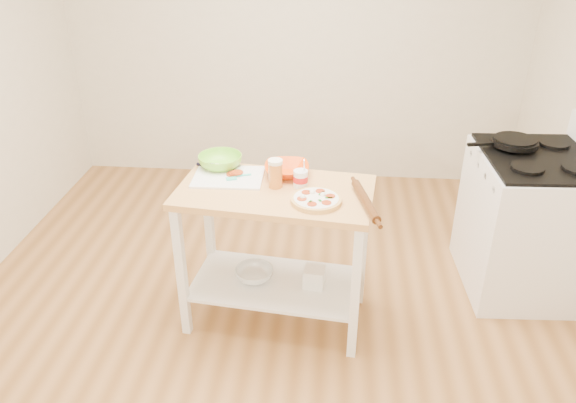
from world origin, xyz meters
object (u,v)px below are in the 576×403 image
at_px(gas_stove, 526,222).
at_px(knife, 213,165).
at_px(skillet, 513,142).
at_px(rolling_pin, 366,201).
at_px(shelf_bin, 314,277).
at_px(orange_bowl, 287,170).
at_px(cutting_board, 228,176).
at_px(shelf_glass_bowl, 254,274).
at_px(yogurt_tub, 301,179).
at_px(prep_island, 275,228).
at_px(beer_pint, 275,173).
at_px(green_bowl, 220,162).
at_px(pizza, 316,199).
at_px(spatula, 237,177).

xyz_separation_m(gas_stove, knife, (-1.99, -0.24, 0.44)).
relative_size(skillet, knife, 1.67).
xyz_separation_m(gas_stove, rolling_pin, (-1.09, -0.65, 0.45)).
xyz_separation_m(gas_stove, shelf_bin, (-1.36, -0.51, -0.15)).
relative_size(knife, orange_bowl, 1.04).
bearing_deg(cutting_board, shelf_glass_bowl, -35.72).
height_order(cutting_board, yogurt_tub, yogurt_tub).
distance_m(prep_island, orange_bowl, 0.35).
distance_m(cutting_board, beer_pint, 0.31).
relative_size(cutting_board, green_bowl, 1.56).
height_order(knife, shelf_glass_bowl, knife).
bearing_deg(shelf_bin, skillet, 27.91).
relative_size(yogurt_tub, rolling_pin, 0.42).
height_order(gas_stove, pizza, gas_stove).
bearing_deg(yogurt_tub, cutting_board, 169.51).
distance_m(skillet, cutting_board, 1.81).
bearing_deg(orange_bowl, cutting_board, -168.53).
bearing_deg(cutting_board, spatula, -19.47).
bearing_deg(beer_pint, orange_bowl, 73.11).
bearing_deg(yogurt_tub, gas_stove, 17.43).
bearing_deg(gas_stove, prep_island, -165.25).
distance_m(gas_stove, cutting_board, 1.96).
xyz_separation_m(orange_bowl, green_bowl, (-0.41, 0.06, 0.01)).
bearing_deg(beer_pint, shelf_glass_bowl, -175.85).
xyz_separation_m(skillet, orange_bowl, (-1.40, -0.44, -0.04)).
bearing_deg(gas_stove, beer_pint, -166.26).
relative_size(green_bowl, beer_pint, 1.59).
height_order(spatula, green_bowl, green_bowl).
bearing_deg(skillet, prep_island, -169.20).
xyz_separation_m(knife, green_bowl, (0.05, -0.00, 0.02)).
relative_size(spatula, beer_pint, 0.86).
bearing_deg(pizza, knife, 148.74).
bearing_deg(pizza, green_bowl, 146.86).
bearing_deg(green_bowl, skillet, 11.83).
bearing_deg(rolling_pin, yogurt_tub, 151.84).
height_order(skillet, beer_pint, beer_pint).
relative_size(beer_pint, yogurt_tub, 0.94).
height_order(prep_island, knife, knife).
xyz_separation_m(prep_island, pizza, (0.24, -0.13, 0.27)).
relative_size(pizza, shelf_glass_bowl, 1.17).
bearing_deg(orange_bowl, knife, 171.98).
distance_m(skillet, yogurt_tub, 1.44).
bearing_deg(pizza, yogurt_tub, 118.20).
distance_m(spatula, knife, 0.23).
height_order(cutting_board, orange_bowl, orange_bowl).
height_order(knife, yogurt_tub, yogurt_tub).
distance_m(green_bowl, shelf_glass_bowl, 0.72).
bearing_deg(spatula, skillet, -2.29).
relative_size(pizza, orange_bowl, 1.06).
relative_size(orange_bowl, shelf_bin, 2.15).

